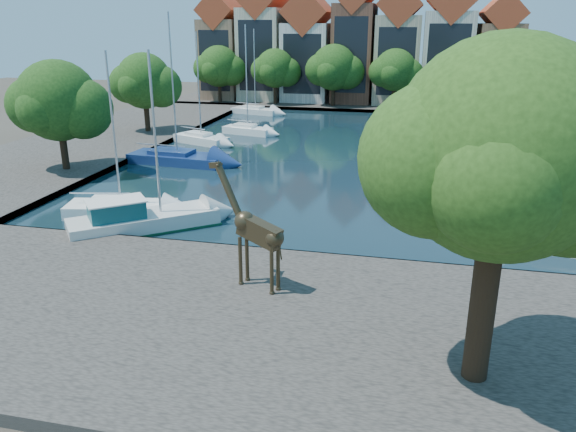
% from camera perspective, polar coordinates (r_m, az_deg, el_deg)
% --- Properties ---
extents(ground, '(160.00, 160.00, 0.00)m').
position_cam_1_polar(ground, '(28.16, 1.36, -4.44)').
color(ground, '#38332B').
rests_on(ground, ground).
extents(water_basin, '(38.00, 50.00, 0.08)m').
position_cam_1_polar(water_basin, '(50.81, 6.82, 6.28)').
color(water_basin, black).
rests_on(water_basin, ground).
extents(near_quay, '(50.00, 14.00, 0.50)m').
position_cam_1_polar(near_quay, '(21.96, -2.36, -11.00)').
color(near_quay, '#4D4943').
rests_on(near_quay, ground).
extents(far_quay, '(60.00, 16.00, 0.50)m').
position_cam_1_polar(far_quay, '(82.19, 9.36, 11.24)').
color(far_quay, '#4D4943').
rests_on(far_quay, ground).
extents(left_quay, '(14.00, 52.00, 0.50)m').
position_cam_1_polar(left_quay, '(58.79, -18.37, 7.41)').
color(left_quay, '#4D4943').
rests_on(left_quay, ground).
extents(plane_tree, '(8.32, 6.40, 10.62)m').
position_cam_1_polar(plane_tree, '(16.87, 21.27, 5.51)').
color(plane_tree, '#332114').
rests_on(plane_tree, near_quay).
extents(townhouse_west_end, '(5.44, 9.18, 14.93)m').
position_cam_1_polar(townhouse_west_end, '(86.08, -6.48, 16.47)').
color(townhouse_west_end, '#926C4F').
rests_on(townhouse_west_end, far_quay).
extents(townhouse_west_mid, '(5.94, 9.18, 16.79)m').
position_cam_1_polar(townhouse_west_mid, '(84.28, -2.47, 17.11)').
color(townhouse_west_mid, beige).
rests_on(townhouse_west_mid, far_quay).
extents(townhouse_west_inner, '(6.43, 9.18, 15.15)m').
position_cam_1_polar(townhouse_west_inner, '(82.85, 2.07, 16.46)').
color(townhouse_west_inner, silver).
rests_on(townhouse_west_inner, far_quay).
extents(townhouse_center, '(5.44, 9.18, 16.93)m').
position_cam_1_polar(townhouse_center, '(81.84, 6.76, 17.03)').
color(townhouse_center, brown).
rests_on(townhouse_center, far_quay).
extents(townhouse_east_inner, '(5.94, 9.18, 15.79)m').
position_cam_1_polar(townhouse_east_inner, '(81.41, 11.12, 16.36)').
color(townhouse_east_inner, tan).
rests_on(townhouse_east_inner, far_quay).
extents(townhouse_east_mid, '(6.43, 9.18, 16.65)m').
position_cam_1_polar(townhouse_east_mid, '(81.41, 15.89, 16.27)').
color(townhouse_east_mid, beige).
rests_on(townhouse_east_mid, far_quay).
extents(townhouse_east_end, '(5.44, 9.18, 14.43)m').
position_cam_1_polar(townhouse_east_end, '(81.99, 20.51, 15.12)').
color(townhouse_east_end, brown).
rests_on(townhouse_east_end, far_quay).
extents(far_tree_far_west, '(7.28, 5.60, 7.68)m').
position_cam_1_polar(far_tree_far_west, '(80.67, -6.96, 14.73)').
color(far_tree_far_west, '#332114').
rests_on(far_tree_far_west, far_quay).
extents(far_tree_west, '(6.76, 5.20, 7.36)m').
position_cam_1_polar(far_tree_west, '(78.37, -1.26, 14.65)').
color(far_tree_west, '#332114').
rests_on(far_tree_west, far_quay).
extents(far_tree_mid_west, '(7.80, 6.00, 8.00)m').
position_cam_1_polar(far_tree_mid_west, '(76.81, 4.74, 14.66)').
color(far_tree_mid_west, '#332114').
rests_on(far_tree_mid_west, far_quay).
extents(far_tree_mid_east, '(7.02, 5.40, 7.52)m').
position_cam_1_polar(far_tree_mid_east, '(76.09, 10.89, 14.23)').
color(far_tree_mid_east, '#332114').
rests_on(far_tree_mid_east, far_quay).
extents(far_tree_east, '(7.54, 5.80, 7.84)m').
position_cam_1_polar(far_tree_east, '(76.19, 17.09, 13.84)').
color(far_tree_east, '#332114').
rests_on(far_tree_east, far_quay).
extents(far_tree_far_east, '(6.76, 5.20, 7.36)m').
position_cam_1_polar(far_tree_far_east, '(77.14, 23.14, 13.10)').
color(far_tree_far_east, '#332114').
rests_on(far_tree_far_east, far_quay).
extents(side_tree_left_near, '(7.80, 6.00, 8.20)m').
position_cam_1_polar(side_tree_left_near, '(45.81, -22.23, 10.54)').
color(side_tree_left_near, '#332114').
rests_on(side_tree_left_near, left_quay).
extents(side_tree_left_far, '(7.28, 5.60, 7.88)m').
position_cam_1_polar(side_tree_left_far, '(60.02, -14.32, 12.98)').
color(side_tree_left_far, '#332114').
rests_on(side_tree_left_far, left_quay).
extents(giraffe_statue, '(3.52, 1.70, 5.22)m').
position_cam_1_polar(giraffe_statue, '(23.41, -3.48, -1.40)').
color(giraffe_statue, '#3A2E1D').
rests_on(giraffe_statue, near_quay).
extents(motorsailer, '(7.89, 7.12, 9.82)m').
position_cam_1_polar(motorsailer, '(32.60, -14.89, -0.17)').
color(motorsailer, silver).
rests_on(motorsailer, water_basin).
extents(sailboat_left_a, '(6.83, 3.59, 9.67)m').
position_cam_1_polar(sailboat_left_a, '(35.54, -16.59, 0.96)').
color(sailboat_left_a, white).
rests_on(sailboat_left_a, water_basin).
extents(sailboat_left_b, '(8.26, 3.47, 11.89)m').
position_cam_1_polar(sailboat_left_b, '(47.71, -11.17, 5.98)').
color(sailboat_left_b, navy).
rests_on(sailboat_left_b, water_basin).
extents(sailboat_left_c, '(5.97, 3.93, 10.33)m').
position_cam_1_polar(sailboat_left_c, '(55.25, -8.81, 7.90)').
color(sailboat_left_c, white).
rests_on(sailboat_left_c, water_basin).
extents(sailboat_left_d, '(5.49, 2.97, 10.90)m').
position_cam_1_polar(sailboat_left_d, '(59.44, -4.12, 8.87)').
color(sailboat_left_d, white).
rests_on(sailboat_left_d, water_basin).
extents(sailboat_left_e, '(6.45, 3.53, 10.32)m').
position_cam_1_polar(sailboat_left_e, '(72.93, -3.34, 10.75)').
color(sailboat_left_e, white).
rests_on(sailboat_left_e, water_basin).
extents(sailboat_right_a, '(5.73, 2.60, 8.35)m').
position_cam_1_polar(sailboat_right_a, '(32.07, 25.43, -2.32)').
color(sailboat_right_a, silver).
rests_on(sailboat_right_a, water_basin).
extents(sailboat_right_b, '(7.17, 4.55, 9.82)m').
position_cam_1_polar(sailboat_right_b, '(49.43, 20.66, 5.44)').
color(sailboat_right_b, navy).
rests_on(sailboat_right_b, water_basin).
extents(sailboat_right_c, '(4.83, 2.39, 7.71)m').
position_cam_1_polar(sailboat_right_c, '(55.34, 22.77, 6.55)').
color(sailboat_right_c, silver).
rests_on(sailboat_right_c, water_basin).
extents(sailboat_right_d, '(6.57, 3.71, 9.91)m').
position_cam_1_polar(sailboat_right_d, '(63.18, 19.15, 8.46)').
color(sailboat_right_d, silver).
rests_on(sailboat_right_d, water_basin).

